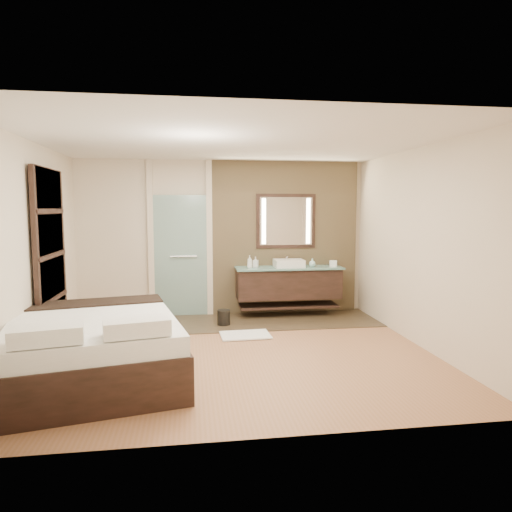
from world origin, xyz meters
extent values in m
plane|color=#996440|center=(0.00, 0.00, 0.00)|extent=(5.00, 5.00, 0.00)
cube|color=#34281C|center=(0.60, 1.60, 0.01)|extent=(3.80, 1.30, 0.01)
cube|color=tan|center=(1.10, 2.21, 1.35)|extent=(2.60, 0.08, 2.70)
cube|color=black|center=(1.10, 1.92, 0.57)|extent=(1.80, 0.50, 0.50)
cube|color=black|center=(1.10, 1.92, 0.18)|extent=(1.71, 0.45, 0.04)
cube|color=#7FC2B8|center=(1.10, 1.90, 0.85)|extent=(1.85, 0.55, 0.03)
cube|color=white|center=(1.10, 1.90, 0.93)|extent=(0.50, 0.38, 0.13)
cylinder|color=silver|center=(1.10, 2.09, 0.95)|extent=(0.03, 0.03, 0.18)
cylinder|color=silver|center=(1.10, 2.05, 1.03)|extent=(0.02, 0.10, 0.02)
cube|color=black|center=(1.10, 2.16, 1.65)|extent=(1.06, 0.03, 0.96)
cube|color=white|center=(1.10, 2.15, 1.65)|extent=(0.94, 0.01, 0.84)
cube|color=#FFECBF|center=(0.70, 2.14, 1.65)|extent=(0.07, 0.01, 0.80)
cube|color=#FFECBF|center=(1.50, 2.14, 1.65)|extent=(0.07, 0.01, 0.80)
cube|color=#B9EAE3|center=(-0.75, 2.20, 1.05)|extent=(0.90, 0.05, 2.10)
cylinder|color=silver|center=(-0.70, 2.15, 1.05)|extent=(0.45, 0.03, 0.03)
cube|color=beige|center=(-1.25, 2.21, 1.35)|extent=(0.10, 0.08, 2.70)
cube|color=beige|center=(-0.25, 2.21, 1.35)|extent=(0.10, 0.08, 2.70)
cube|color=black|center=(-2.43, 0.60, 1.20)|extent=(0.06, 1.20, 2.40)
cube|color=beige|center=(-2.41, 0.60, 0.37)|extent=(0.02, 1.06, 0.52)
cube|color=beige|center=(-2.41, 0.60, 0.96)|extent=(0.02, 1.06, 0.52)
cube|color=beige|center=(-2.41, 0.60, 1.54)|extent=(0.02, 1.06, 0.52)
cube|color=beige|center=(-2.41, 0.60, 2.13)|extent=(0.02, 1.06, 0.52)
cube|color=black|center=(-1.65, -0.67, 0.24)|extent=(2.17, 2.51, 0.48)
cube|color=white|center=(-1.65, -0.67, 0.58)|extent=(2.11, 2.45, 0.20)
cube|color=black|center=(-1.82, 0.14, 0.68)|extent=(1.77, 0.83, 0.04)
cube|color=white|center=(-1.85, -1.61, 0.77)|extent=(0.66, 0.45, 0.15)
cube|color=white|center=(-1.09, -1.45, 0.77)|extent=(0.66, 0.45, 0.15)
cube|color=white|center=(0.20, 0.75, 0.02)|extent=(0.74, 0.53, 0.02)
cylinder|color=black|center=(-0.07, 1.42, 0.13)|extent=(0.24, 0.24, 0.25)
cube|color=white|center=(1.89, 1.88, 0.92)|extent=(0.15, 0.15, 0.10)
imported|color=white|center=(0.41, 1.87, 0.97)|extent=(0.08, 0.08, 0.21)
imported|color=#B2B2B2|center=(0.52, 1.94, 0.96)|extent=(0.11, 0.11, 0.18)
imported|color=#AAD6D4|center=(1.52, 1.90, 0.94)|extent=(0.13, 0.13, 0.14)
imported|color=white|center=(1.92, 2.02, 0.91)|extent=(0.14, 0.14, 0.09)
camera|label=1|loc=(-0.58, -5.76, 1.88)|focal=32.00mm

